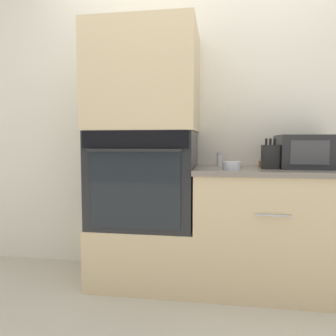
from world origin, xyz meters
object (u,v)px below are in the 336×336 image
knife_block (270,157)px  condiment_jar_mid (262,163)px  condiment_jar_near (220,159)px  bowl (231,165)px  microwave (306,152)px  wall_oven (145,178)px

knife_block → condiment_jar_mid: (-0.04, 0.11, -0.06)m
condiment_jar_mid → knife_block: bearing=-72.2°
condiment_jar_near → bowl: bearing=-74.5°
microwave → condiment_jar_mid: 0.31m
condiment_jar_mid → wall_oven: bearing=-174.2°
wall_oven → condiment_jar_mid: 0.88m
wall_oven → knife_block: 0.92m
knife_block → condiment_jar_mid: 0.13m
bowl → condiment_jar_mid: condiment_jar_mid is taller
knife_block → condiment_jar_near: knife_block is taller
knife_block → condiment_jar_mid: knife_block is taller
microwave → bowl: bearing=-160.4°
wall_oven → condiment_jar_near: wall_oven is taller
microwave → condiment_jar_mid: bearing=175.9°
knife_block → condiment_jar_mid: size_ratio=3.48×
microwave → bowl: microwave is taller
bowl → condiment_jar_near: size_ratio=1.13×
wall_oven → bowl: size_ratio=6.20×
microwave → bowl: size_ratio=3.25×
wall_oven → bowl: wall_oven is taller
microwave → condiment_jar_near: bearing=170.2°
bowl → knife_block: bearing=19.5°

